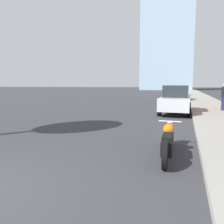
{
  "coord_description": "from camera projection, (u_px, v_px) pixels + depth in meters",
  "views": [
    {
      "loc": [
        3.41,
        -2.02,
        1.73
      ],
      "look_at": [
        1.13,
        4.74,
        0.86
      ],
      "focal_mm": 35.0,
      "sensor_mm": 36.0,
      "label": 1
    }
  ],
  "objects": [
    {
      "name": "parked_car_silver",
      "position": [
        176.0,
        100.0,
        13.27
      ],
      "size": [
        1.83,
        4.27,
        1.73
      ],
      "rotation": [
        0.0,
        0.0,
        -0.02
      ],
      "color": "#BCBCC1",
      "rests_on": "ground_plane"
    },
    {
      "name": "motorcycle",
      "position": [
        168.0,
        140.0,
        5.4
      ],
      "size": [
        0.62,
        2.53,
        0.74
      ],
      "rotation": [
        0.0,
        0.0,
        0.02
      ],
      "color": "black",
      "rests_on": "ground_plane"
    },
    {
      "name": "parked_car_green",
      "position": [
        179.0,
        93.0,
        24.34
      ],
      "size": [
        1.83,
        4.01,
        1.71
      ],
      "rotation": [
        0.0,
        0.0,
        -0.0
      ],
      "color": "#1E6B33",
      "rests_on": "ground_plane"
    },
    {
      "name": "parked_car_black",
      "position": [
        179.0,
        91.0,
        35.47
      ],
      "size": [
        2.11,
        3.97,
        1.65
      ],
      "rotation": [
        0.0,
        0.0,
        0.05
      ],
      "color": "black",
      "rests_on": "ground_plane"
    },
    {
      "name": "pedestrian",
      "position": [
        224.0,
        96.0,
        13.75
      ],
      "size": [
        0.36,
        0.24,
        1.73
      ],
      "color": "#1E2347",
      "rests_on": "sidewalk"
    },
    {
      "name": "sidewalk",
      "position": [
        197.0,
        95.0,
        39.12
      ],
      "size": [
        3.06,
        240.0,
        0.15
      ],
      "color": "gray",
      "rests_on": "ground_plane"
    }
  ]
}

